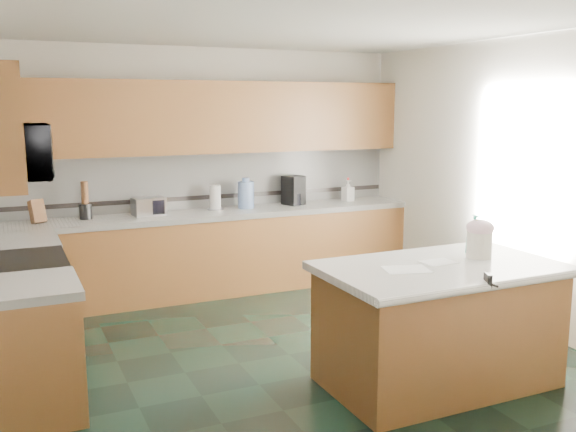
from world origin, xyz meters
TOP-DOWN VIEW (x-y plane):
  - floor at (0.00, 0.00)m, footprint 4.60×4.60m
  - ceiling at (0.00, 0.00)m, footprint 4.60×4.60m
  - wall_back at (0.00, 2.32)m, footprint 4.60×0.04m
  - wall_front at (0.00, -2.32)m, footprint 4.60×0.04m
  - wall_right at (2.32, 0.00)m, footprint 0.04×4.60m
  - back_base_cab at (0.00, 2.00)m, footprint 4.60×0.60m
  - back_countertop at (0.00, 2.00)m, footprint 4.60×0.64m
  - back_upper_cab at (0.00, 2.13)m, footprint 4.60×0.33m
  - back_backsplash at (0.00, 2.29)m, footprint 4.60×0.02m
  - back_accent_band at (0.00, 2.28)m, footprint 4.60×0.01m
  - left_base_cab_rear at (-2.00, 1.29)m, footprint 0.60×0.82m
  - left_counter_rear at (-2.00, 1.29)m, footprint 0.64×0.82m
  - left_base_cab_front at (-2.00, -0.24)m, footprint 0.60×0.72m
  - left_counter_front at (-2.00, -0.24)m, footprint 0.64×0.72m
  - range_body at (-2.00, 0.50)m, footprint 0.60×0.76m
  - range_oven_door at (-1.71, 0.50)m, footprint 0.02×0.68m
  - range_cooktop at (-2.00, 0.50)m, footprint 0.62×0.78m
  - range_handle at (-1.68, 0.50)m, footprint 0.02×0.66m
  - microwave at (-2.00, 0.50)m, footprint 0.50×0.73m
  - island_base at (0.79, -0.96)m, footprint 1.66×0.95m
  - island_top at (0.79, -0.96)m, footprint 1.76×1.06m
  - island_bullnose at (0.79, -1.48)m, footprint 1.75×0.07m
  - treat_jar at (1.20, -0.90)m, footprint 0.25×0.25m
  - treat_jar_lid at (1.20, -0.90)m, footprint 0.21×0.21m
  - treat_jar_knob at (1.20, -0.90)m, footprint 0.07×0.02m
  - treat_jar_knob_end_l at (1.16, -0.90)m, footprint 0.04×0.04m
  - treat_jar_knob_end_r at (1.23, -0.90)m, footprint 0.04×0.04m
  - soap_bottle_island at (1.19, -0.84)m, footprint 0.14×0.14m
  - paper_sheet_a at (0.82, -0.89)m, footprint 0.26×0.20m
  - paper_sheet_b at (0.48, -0.97)m, footprint 0.37×0.31m
  - clamp_body at (0.79, -1.46)m, footprint 0.07×0.10m
  - clamp_handle at (0.79, -1.52)m, footprint 0.02×0.07m
  - knife_block at (-1.80, 2.05)m, footprint 0.17×0.20m
  - utensil_crock at (-1.34, 2.08)m, footprint 0.13×0.13m
  - utensil_bundle at (-1.34, 2.08)m, footprint 0.07×0.07m
  - toaster_oven at (-0.70, 2.05)m, footprint 0.35×0.25m
  - toaster_oven_door at (-0.70, 1.95)m, footprint 0.29×0.01m
  - paper_towel at (0.05, 2.10)m, footprint 0.12×0.12m
  - paper_towel_base at (0.05, 2.10)m, footprint 0.18×0.18m
  - water_jug at (0.40, 2.06)m, footprint 0.18×0.18m
  - water_jug_neck at (0.40, 2.06)m, footprint 0.09×0.09m
  - coffee_maker at (1.00, 2.08)m, footprint 0.26×0.27m
  - coffee_carafe at (1.00, 2.03)m, footprint 0.14×0.14m
  - soap_bottle_back at (1.72, 2.05)m, footprint 0.13×0.13m
  - soap_back_cap at (1.72, 2.05)m, footprint 0.02×0.02m
  - window_light_proxy at (2.29, -0.20)m, footprint 0.02×1.40m

SIDE VIEW (x-z plane):
  - floor at x=0.00m, z-range 0.00..0.00m
  - range_oven_door at x=-1.71m, z-range 0.12..0.68m
  - back_base_cab at x=0.00m, z-range 0.00..0.86m
  - left_base_cab_rear at x=-2.00m, z-range 0.00..0.86m
  - left_base_cab_front at x=-2.00m, z-range 0.00..0.86m
  - island_base at x=0.79m, z-range 0.00..0.86m
  - range_body at x=-2.00m, z-range 0.00..0.88m
  - range_handle at x=-1.68m, z-range 0.77..0.79m
  - back_countertop at x=0.00m, z-range 0.86..0.92m
  - left_counter_rear at x=-2.00m, z-range 0.86..0.92m
  - left_counter_front at x=-2.00m, z-range 0.86..0.92m
  - island_top at x=0.79m, z-range 0.86..0.92m
  - island_bullnose at x=0.79m, z-range 0.86..0.92m
  - range_cooktop at x=-2.00m, z-range 0.88..0.92m
  - clamp_handle at x=0.79m, z-range 0.90..0.92m
  - paper_sheet_a at x=0.82m, z-range 0.92..0.92m
  - paper_sheet_b at x=0.48m, z-range 0.92..0.92m
  - paper_towel_base at x=0.05m, z-range 0.92..0.93m
  - clamp_body at x=0.79m, z-range 0.89..0.97m
  - coffee_carafe at x=1.00m, z-range 0.92..1.06m
  - utensil_crock at x=-1.34m, z-range 0.92..1.08m
  - toaster_oven at x=-0.70m, z-range 0.92..1.11m
  - toaster_oven_door at x=-0.70m, z-range 0.94..1.09m
  - treat_jar at x=1.20m, z-range 0.92..1.12m
  - knife_block at x=-1.80m, z-range 0.91..1.16m
  - back_accent_band at x=0.00m, z-range 1.02..1.06m
  - soap_bottle_back at x=1.72m, z-range 0.92..1.18m
  - paper_towel at x=0.05m, z-range 0.92..1.19m
  - water_jug at x=0.40m, z-range 0.92..1.22m
  - soap_bottle_island at x=1.19m, z-range 0.92..1.24m
  - coffee_maker at x=1.00m, z-range 0.92..1.26m
  - treat_jar_lid at x=1.20m, z-range 1.09..1.22m
  - soap_back_cap at x=1.72m, z-range 1.18..1.21m
  - utensil_bundle at x=-1.34m, z-range 1.08..1.31m
  - treat_jar_knob at x=1.20m, z-range 1.19..1.21m
  - treat_jar_knob_end_l at x=1.16m, z-range 1.18..1.22m
  - treat_jar_knob_end_r at x=1.23m, z-range 1.18..1.22m
  - back_backsplash at x=0.00m, z-range 0.92..1.55m
  - water_jug_neck at x=0.40m, z-range 1.22..1.26m
  - wall_back at x=0.00m, z-range 0.00..2.70m
  - wall_front at x=0.00m, z-range 0.00..2.70m
  - wall_right at x=2.32m, z-range 0.00..2.70m
  - window_light_proxy at x=2.29m, z-range 0.95..2.05m
  - microwave at x=-2.00m, z-range 1.53..1.94m
  - back_upper_cab at x=0.00m, z-range 1.55..2.33m
  - ceiling at x=0.00m, z-range 2.70..2.70m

